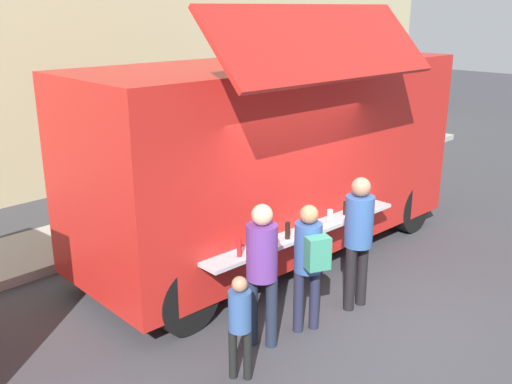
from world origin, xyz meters
The scene contains 7 objects.
ground_plane centered at (0.00, 0.00, 0.00)m, with size 60.00×60.00×0.00m, color #38383D.
food_truck_main centered at (0.71, 2.25, 1.65)m, with size 6.39×3.24×3.83m.
trash_bin centered at (5.11, 4.57, 0.45)m, with size 0.60×0.60×0.91m, color #2C6434.
customer_front_ordering centered at (0.15, 0.28, 1.07)m, with size 0.37×0.36×1.78m.
customer_mid_with_backpack centered at (-0.76, 0.35, 0.99)m, with size 0.43×0.53×1.62m.
customer_rear_waiting centered at (-1.37, 0.54, 1.04)m, with size 0.36×0.36×1.75m.
child_near_queue centered at (-2.00, 0.26, 0.71)m, with size 0.24×0.24×1.19m.
Camera 1 is at (-5.71, -3.58, 3.80)m, focal length 40.76 mm.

